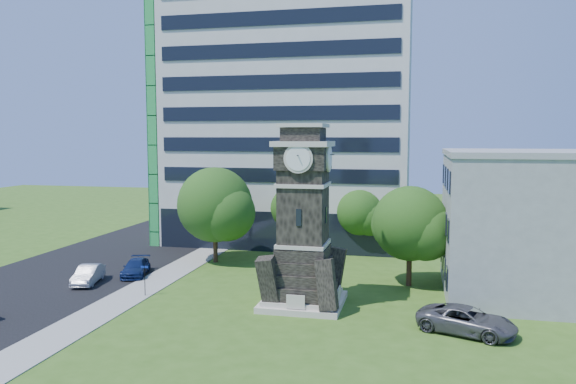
% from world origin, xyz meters
% --- Properties ---
extents(ground, '(160.00, 160.00, 0.00)m').
position_xyz_m(ground, '(0.00, 0.00, 0.00)').
color(ground, '#355A19').
rests_on(ground, ground).
extents(sidewalk, '(3.00, 70.00, 0.06)m').
position_xyz_m(sidewalk, '(-9.50, 5.00, 0.03)').
color(sidewalk, gray).
rests_on(sidewalk, ground).
extents(street, '(14.00, 80.00, 0.02)m').
position_xyz_m(street, '(-18.00, 5.00, 0.01)').
color(street, black).
rests_on(street, ground).
extents(clock_tower, '(5.40, 5.40, 12.22)m').
position_xyz_m(clock_tower, '(3.00, 2.00, 5.28)').
color(clock_tower, beige).
rests_on(clock_tower, ground).
extents(office_tall, '(26.20, 15.11, 28.60)m').
position_xyz_m(office_tall, '(-3.20, 25.84, 14.22)').
color(office_tall, silver).
rests_on(office_tall, ground).
extents(office_low, '(15.20, 12.20, 10.40)m').
position_xyz_m(office_low, '(19.97, 8.00, 5.21)').
color(office_low, '#9EA2A4').
rests_on(office_low, ground).
extents(car_street_mid, '(2.49, 4.48, 1.40)m').
position_xyz_m(car_street_mid, '(-14.37, 3.69, 0.70)').
color(car_street_mid, '#ACAEB4').
rests_on(car_street_mid, ground).
extents(car_street_north, '(2.98, 4.80, 1.30)m').
position_xyz_m(car_street_north, '(-12.00, 6.82, 0.65)').
color(car_street_north, '#11204C').
rests_on(car_street_north, ground).
extents(car_east_lot, '(6.15, 4.41, 1.56)m').
position_xyz_m(car_east_lot, '(13.35, -1.38, 0.78)').
color(car_east_lot, '#4D4C51').
rests_on(car_east_lot, ground).
extents(park_bench, '(1.85, 0.49, 0.96)m').
position_xyz_m(park_bench, '(3.77, 1.85, 0.51)').
color(park_bench, black).
rests_on(park_bench, ground).
extents(street_sign, '(0.54, 0.05, 2.26)m').
position_xyz_m(street_sign, '(-8.43, 1.48, 1.41)').
color(street_sign, black).
rests_on(street_sign, ground).
extents(tree_nw, '(7.44, 6.76, 8.65)m').
position_xyz_m(tree_nw, '(-7.21, 12.91, 5.06)').
color(tree_nw, '#332114').
rests_on(tree_nw, ground).
extents(tree_nc, '(5.70, 5.19, 6.92)m').
position_xyz_m(tree_nc, '(-1.43, 19.99, 4.16)').
color(tree_nc, '#332114').
rests_on(tree_nc, ground).
extents(tree_ne, '(5.26, 4.79, 6.55)m').
position_xyz_m(tree_ne, '(5.23, 19.43, 3.99)').
color(tree_ne, '#332114').
rests_on(tree_ne, ground).
extents(tree_east, '(6.27, 5.70, 7.68)m').
position_xyz_m(tree_east, '(10.02, 8.61, 4.63)').
color(tree_east, '#332114').
rests_on(tree_east, ground).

